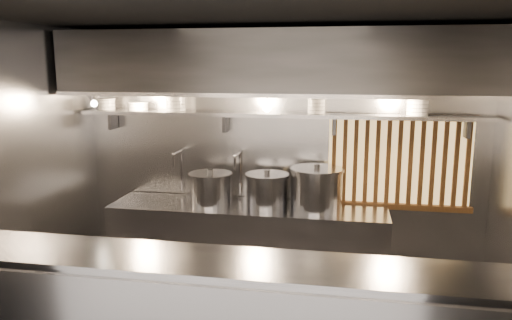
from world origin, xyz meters
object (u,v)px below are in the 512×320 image
(heat_lamp, at_px, (92,98))
(stock_pot_left, at_px, (210,189))
(pendant_bulb, at_px, (267,108))
(stock_pot_right, at_px, (316,188))
(stock_pot_mid, at_px, (267,190))

(heat_lamp, distance_m, stock_pot_left, 1.57)
(heat_lamp, xyz_separation_m, pendant_bulb, (1.80, 0.35, -0.11))
(pendant_bulb, bearing_deg, stock_pot_right, -5.51)
(heat_lamp, bearing_deg, stock_pot_right, 7.25)
(heat_lamp, xyz_separation_m, stock_pot_right, (2.34, 0.30, -0.94))
(pendant_bulb, relative_size, stock_pot_mid, 0.33)
(pendant_bulb, relative_size, stock_pot_right, 0.28)
(stock_pot_mid, relative_size, stock_pot_right, 0.85)
(stock_pot_left, distance_m, stock_pot_mid, 0.62)
(stock_pot_right, bearing_deg, heat_lamp, -172.75)
(pendant_bulb, distance_m, stock_pot_right, 1.00)
(stock_pot_left, bearing_deg, heat_lamp, -167.63)
(stock_pot_right, bearing_deg, pendant_bulb, 174.49)
(stock_pot_mid, distance_m, stock_pot_right, 0.53)
(stock_pot_left, relative_size, stock_pot_right, 0.74)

